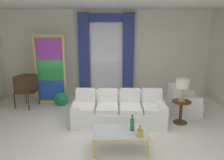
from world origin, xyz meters
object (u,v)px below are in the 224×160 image
(vintage_tv, at_px, (26,84))
(armchair_white, at_px, (182,103))
(round_side_table, at_px, (181,110))
(bottle_crystal_tall, at_px, (140,132))
(stained_glass_divider, at_px, (50,71))
(peacock_figurine, at_px, (61,100))
(coffee_table, at_px, (120,132))
(bottle_blue_decanter, at_px, (132,124))
(table_lamp_brass, at_px, (183,85))
(couch_white_long, at_px, (119,111))

(vintage_tv, relative_size, armchair_white, 1.57)
(round_side_table, bearing_deg, bottle_crystal_tall, -130.86)
(stained_glass_divider, xyz_separation_m, peacock_figurine, (0.35, -0.33, -0.84))
(round_side_table, bearing_deg, coffee_table, -143.02)
(coffee_table, xyz_separation_m, bottle_blue_decanter, (0.24, 0.01, 0.18))
(bottle_blue_decanter, distance_m, bottle_crystal_tall, 0.30)
(peacock_figurine, bearing_deg, coffee_table, -58.16)
(bottle_crystal_tall, height_order, armchair_white, armchair_white)
(bottle_blue_decanter, bearing_deg, vintage_tv, 137.69)
(coffee_table, relative_size, bottle_crystal_tall, 4.73)
(coffee_table, bearing_deg, table_lamp_brass, 36.98)
(bottle_blue_decanter, height_order, bottle_crystal_tall, bottle_blue_decanter)
(bottle_blue_decanter, xyz_separation_m, vintage_tv, (-2.92, 2.66, 0.18))
(armchair_white, bearing_deg, peacock_figurine, 168.92)
(round_side_table, bearing_deg, peacock_figurine, 157.02)
(vintage_tv, height_order, round_side_table, vintage_tv)
(bottle_blue_decanter, relative_size, table_lamp_brass, 0.60)
(bottle_crystal_tall, xyz_separation_m, armchair_white, (1.58, 2.21, -0.20))
(armchair_white, xyz_separation_m, round_side_table, (-0.28, -0.70, 0.07))
(bottle_blue_decanter, relative_size, bottle_crystal_tall, 1.46)
(coffee_table, distance_m, vintage_tv, 3.80)
(coffee_table, xyz_separation_m, vintage_tv, (-2.68, 2.67, 0.36))
(armchair_white, height_order, stained_glass_divider, stained_glass_divider)
(couch_white_long, height_order, armchair_white, couch_white_long)
(coffee_table, bearing_deg, bottle_blue_decanter, 2.27)
(couch_white_long, relative_size, coffee_table, 2.16)
(stained_glass_divider, relative_size, table_lamp_brass, 3.86)
(bottle_crystal_tall, relative_size, armchair_white, 0.27)
(peacock_figurine, bearing_deg, round_side_table, -22.98)
(vintage_tv, distance_m, armchair_white, 4.70)
(stained_glass_divider, relative_size, peacock_figurine, 3.67)
(peacock_figurine, bearing_deg, table_lamp_brass, -22.98)
(armchair_white, bearing_deg, round_side_table, -111.51)
(armchair_white, height_order, peacock_figurine, armchair_white)
(stained_glass_divider, bearing_deg, bottle_blue_decanter, -53.05)
(vintage_tv, height_order, stained_glass_divider, stained_glass_divider)
(couch_white_long, bearing_deg, round_side_table, -4.80)
(armchair_white, relative_size, peacock_figurine, 1.43)
(armchair_white, relative_size, round_side_table, 1.44)
(bottle_blue_decanter, height_order, vintage_tv, vintage_tv)
(bottle_blue_decanter, relative_size, vintage_tv, 0.25)
(armchair_white, bearing_deg, vintage_tv, 171.12)
(bottle_crystal_tall, bearing_deg, round_side_table, 49.14)
(bottle_blue_decanter, height_order, stained_glass_divider, stained_glass_divider)
(bottle_crystal_tall, relative_size, table_lamp_brass, 0.41)
(couch_white_long, xyz_separation_m, vintage_tv, (-2.75, 1.29, 0.42))
(couch_white_long, distance_m, round_side_table, 1.60)
(vintage_tv, height_order, table_lamp_brass, vintage_tv)
(couch_white_long, height_order, bottle_blue_decanter, couch_white_long)
(bottle_crystal_tall, xyz_separation_m, peacock_figurine, (-2.00, 2.91, -0.27))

